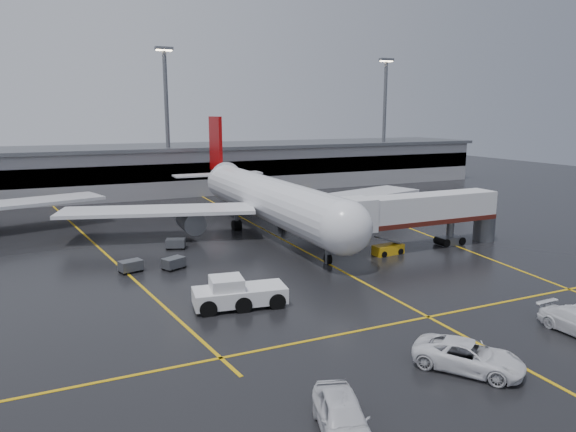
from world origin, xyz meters
name	(u,v)px	position (x,y,z in m)	size (l,w,h in m)	color
ground	(297,247)	(0.00, 0.00, 0.00)	(220.00, 220.00, 0.00)	black
apron_line_centre	(297,247)	(0.00, 0.00, 0.01)	(0.25, 90.00, 0.02)	gold
apron_line_stop	(428,317)	(0.00, -22.00, 0.01)	(60.00, 0.25, 0.02)	gold
apron_line_left	(96,245)	(-20.00, 10.00, 0.01)	(0.25, 70.00, 0.02)	gold
apron_line_right	(382,218)	(18.00, 10.00, 0.01)	(0.25, 70.00, 0.02)	gold
terminal	(189,168)	(0.00, 47.93, 4.32)	(122.00, 19.00, 8.60)	gray
light_mast_mid	(167,113)	(-5.00, 42.00, 14.47)	(3.00, 1.20, 25.45)	#595B60
light_mast_right	(385,113)	(40.00, 42.00, 14.47)	(3.00, 1.20, 25.45)	#595B60
main_airliner	(264,197)	(0.00, 9.70, 4.21)	(48.80, 45.60, 14.10)	silver
jet_bridge	(421,213)	(11.87, -6.00, 3.93)	(19.90, 3.40, 6.05)	silver
pushback_tractor	(237,294)	(-11.82, -14.34, 0.99)	(7.24, 3.80, 2.47)	silver
belt_loader	(388,249)	(7.37, -6.54, 0.52)	(3.46, 1.87, 2.11)	gold
service_van_a	(468,356)	(-3.10, -29.21, 0.85)	(2.80, 6.08, 1.69)	white
service_van_d	(343,417)	(-12.75, -31.62, 0.93)	(2.19, 5.43, 1.85)	silver
baggage_cart_a	(174,263)	(-14.09, -2.63, 0.63)	(2.37, 2.05, 1.12)	#595B60
baggage_cart_b	(131,266)	(-17.90, -1.96, 0.63)	(2.29, 1.81, 1.12)	#595B60
baggage_cart_c	(176,243)	(-12.26, 4.79, 0.63)	(2.33, 1.93, 1.12)	#595B60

